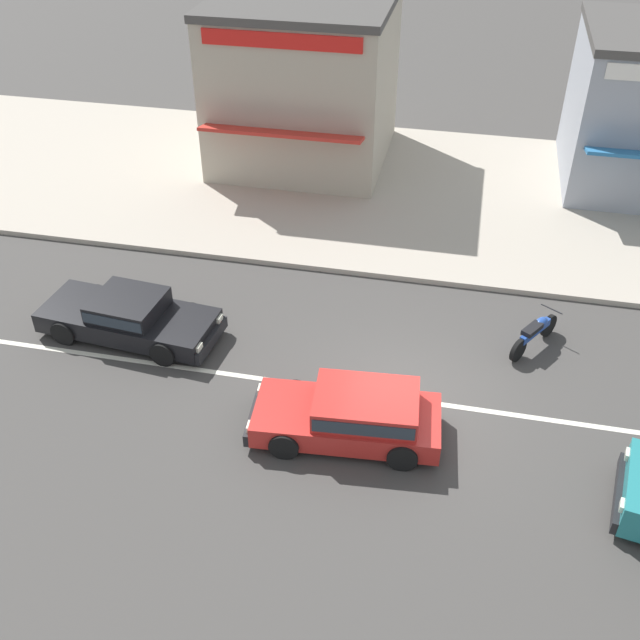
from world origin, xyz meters
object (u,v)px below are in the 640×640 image
(sedan_black_5, at_px, (129,316))
(motorcycle_0, at_px, (535,332))
(hatchback_red_4, at_px, (354,414))
(shopfront_far_kios, at_px, (304,81))

(sedan_black_5, xyz_separation_m, motorcycle_0, (9.37, 1.50, -0.11))
(hatchback_red_4, height_order, motorcycle_0, hatchback_red_4)
(sedan_black_5, bearing_deg, motorcycle_0, 9.11)
(hatchback_red_4, height_order, shopfront_far_kios, shopfront_far_kios)
(motorcycle_0, xyz_separation_m, shopfront_far_kios, (-7.55, 9.01, 2.32))
(hatchback_red_4, bearing_deg, motorcycle_0, 45.76)
(motorcycle_0, relative_size, shopfront_far_kios, 0.26)
(motorcycle_0, height_order, shopfront_far_kios, shopfront_far_kios)
(hatchback_red_4, bearing_deg, shopfront_far_kios, 107.18)
(sedan_black_5, relative_size, shopfront_far_kios, 0.69)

